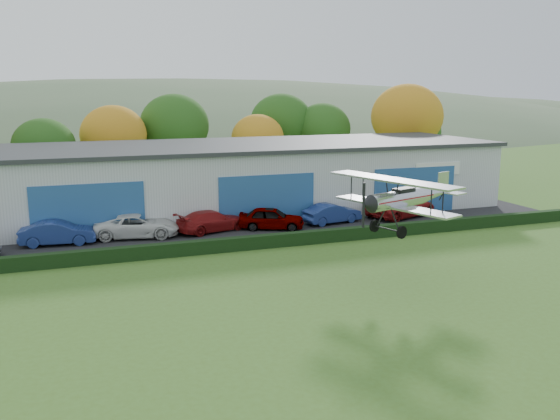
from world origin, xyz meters
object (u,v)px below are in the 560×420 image
object	(u,v)px
car_4	(271,218)
biplane	(404,196)
hangar	(243,177)
car_1	(58,233)
car_6	(401,206)
car_2	(137,226)
car_3	(212,221)
car_5	(332,213)

from	to	relation	value
car_4	biplane	xyz separation A→B (m)	(2.65, -12.49, 3.47)
hangar	biplane	bearing A→B (deg)	-82.90
car_1	car_6	size ratio (longest dim) A/B	0.78
car_2	car_6	size ratio (longest dim) A/B	0.93
car_1	biplane	distance (m)	21.19
biplane	car_2	bearing A→B (deg)	112.30
car_3	car_5	distance (m)	8.71
hangar	car_4	distance (m)	7.64
car_5	car_6	world-z (taller)	car_6
car_1	car_4	world-z (taller)	car_4
car_1	car_2	size ratio (longest dim) A/B	0.84
car_4	car_5	world-z (taller)	car_4
hangar	car_1	bearing A→B (deg)	-153.53
biplane	hangar	bearing A→B (deg)	78.31
hangar	car_6	distance (m)	12.56
hangar	car_5	world-z (taller)	hangar
car_1	car_3	size ratio (longest dim) A/B	0.91
car_2	car_4	distance (m)	8.94
car_4	hangar	bearing A→B (deg)	21.05
car_6	car_5	bearing A→B (deg)	73.64
car_2	hangar	bearing A→B (deg)	-43.73
car_4	car_3	bearing A→B (deg)	102.40
car_6	car_1	bearing A→B (deg)	71.28
hangar	car_1	distance (m)	15.64
car_5	biplane	distance (m)	13.38
car_1	car_6	bearing A→B (deg)	-84.71
car_2	biplane	xyz separation A→B (m)	(11.56, -13.25, 3.48)
car_3	car_5	xyz separation A→B (m)	(8.70, -0.44, -0.01)
car_1	car_3	distance (m)	9.71
car_5	car_6	xyz separation A→B (m)	(5.83, 0.24, 0.10)
hangar	car_2	bearing A→B (deg)	-143.78
car_3	biplane	world-z (taller)	biplane
car_3	biplane	size ratio (longest dim) A/B	0.68
car_1	car_5	distance (m)	18.41
car_1	car_5	world-z (taller)	car_1
car_4	car_5	bearing A→B (deg)	-64.41
car_3	car_4	world-z (taller)	car_4
car_3	car_2	bearing A→B (deg)	71.23
car_1	car_6	distance (m)	24.24
hangar	car_4	size ratio (longest dim) A/B	9.11
car_4	car_5	xyz separation A→B (m)	(4.68, 0.26, -0.05)
hangar	car_4	world-z (taller)	hangar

